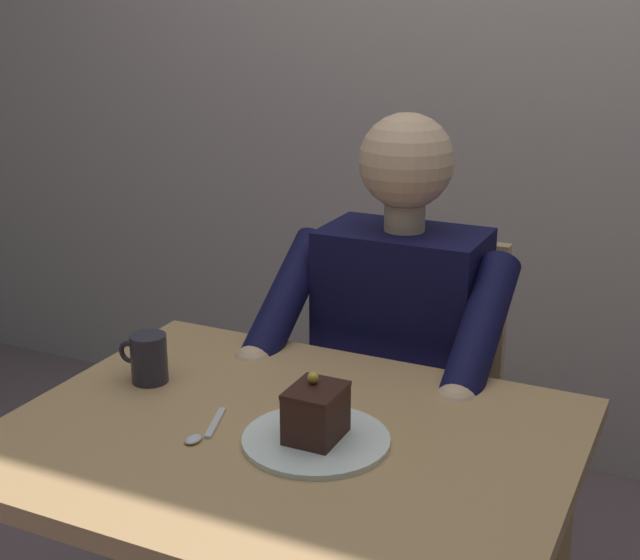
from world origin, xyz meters
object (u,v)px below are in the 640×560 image
at_px(cake_slice, 316,412).
at_px(coffee_cup, 148,357).
at_px(dining_table, 286,481).
at_px(dessert_spoon, 204,431).
at_px(chair, 412,406).
at_px(seated_person, 388,379).

height_order(cake_slice, coffee_cup, cake_slice).
distance_m(dining_table, dessert_spoon, 0.17).
relative_size(cake_slice, dessert_spoon, 0.78).
bearing_deg(chair, seated_person, 90.00).
distance_m(chair, coffee_cup, 0.74).
bearing_deg(chair, dessert_spoon, 80.27).
distance_m(cake_slice, dessert_spoon, 0.20).
xyz_separation_m(dining_table, dessert_spoon, (0.13, 0.06, 0.10)).
height_order(dining_table, seated_person, seated_person).
relative_size(coffee_cup, dessert_spoon, 0.75).
relative_size(dining_table, chair, 1.09).
distance_m(chair, dessert_spoon, 0.78).
xyz_separation_m(seated_person, cake_slice, (-0.06, 0.50, 0.16)).
xyz_separation_m(dining_table, chair, (0.00, -0.67, -0.15)).
bearing_deg(seated_person, chair, -90.00).
bearing_deg(seated_person, cake_slice, 97.12).
bearing_deg(dining_table, cake_slice, 172.55).
bearing_deg(chair, cake_slice, 95.31).
bearing_deg(dessert_spoon, seated_person, -102.67).
xyz_separation_m(seated_person, coffee_cup, (0.34, 0.42, 0.15)).
relative_size(dining_table, seated_person, 0.80).
distance_m(dining_table, cake_slice, 0.16).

